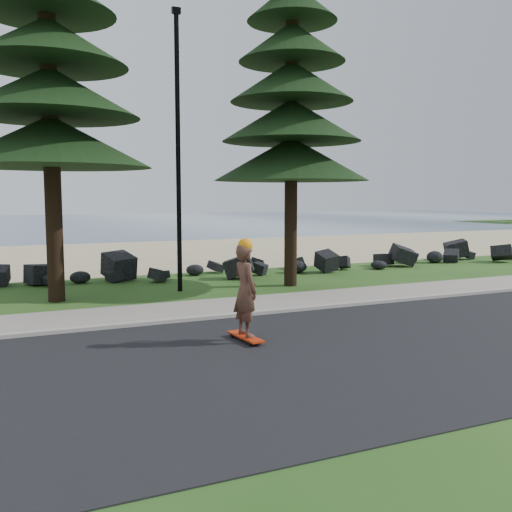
# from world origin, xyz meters

# --- Properties ---
(ground) EXTENTS (160.00, 160.00, 0.00)m
(ground) POSITION_xyz_m (0.00, 0.00, 0.00)
(ground) COLOR #224917
(ground) RESTS_ON ground
(road) EXTENTS (160.00, 7.00, 0.02)m
(road) POSITION_xyz_m (0.00, -4.50, 0.01)
(road) COLOR black
(road) RESTS_ON ground
(kerb) EXTENTS (160.00, 0.20, 0.10)m
(kerb) POSITION_xyz_m (0.00, -0.90, 0.05)
(kerb) COLOR #ADA89C
(kerb) RESTS_ON ground
(sidewalk) EXTENTS (160.00, 2.00, 0.08)m
(sidewalk) POSITION_xyz_m (0.00, 0.20, 0.04)
(sidewalk) COLOR gray
(sidewalk) RESTS_ON ground
(beach_sand) EXTENTS (160.00, 15.00, 0.01)m
(beach_sand) POSITION_xyz_m (0.00, 14.50, 0.01)
(beach_sand) COLOR tan
(beach_sand) RESTS_ON ground
(ocean) EXTENTS (160.00, 58.00, 0.01)m
(ocean) POSITION_xyz_m (0.00, 51.00, 0.00)
(ocean) COLOR #3B5371
(ocean) RESTS_ON ground
(seawall_boulders) EXTENTS (60.00, 2.40, 1.10)m
(seawall_boulders) POSITION_xyz_m (0.00, 5.60, 0.00)
(seawall_boulders) COLOR black
(seawall_boulders) RESTS_ON ground
(pine_right) EXTENTS (4.80, 4.80, 12.72)m
(pine_right) POSITION_xyz_m (3.50, 2.80, 8.02)
(pine_right) COLOR black
(pine_right) RESTS_ON ground
(lamp_post) EXTENTS (0.25, 0.14, 8.14)m
(lamp_post) POSITION_xyz_m (0.00, 3.20, 4.13)
(lamp_post) COLOR black
(lamp_post) RESTS_ON ground
(skateboarder) EXTENTS (0.49, 1.09, 2.00)m
(skateboarder) POSITION_xyz_m (-0.57, -3.07, 1.01)
(skateboarder) COLOR red
(skateboarder) RESTS_ON ground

